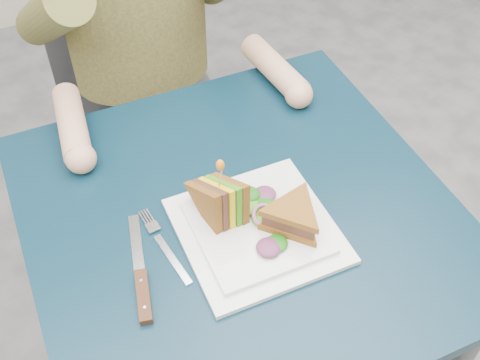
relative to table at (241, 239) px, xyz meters
name	(u,v)px	position (x,y,z in m)	size (l,w,h in m)	color
table	(241,239)	(0.00, 0.00, 0.00)	(0.75, 0.75, 0.73)	black
chair	(136,74)	(0.00, 0.71, -0.11)	(0.42, 0.40, 0.93)	#47474C
plate	(257,229)	(0.01, -0.05, 0.09)	(0.26, 0.26, 0.02)	white
sandwich_flat	(293,216)	(0.06, -0.08, 0.12)	(0.17, 0.17, 0.05)	brown
sandwich_upright	(222,203)	(-0.04, -0.01, 0.13)	(0.09, 0.14, 0.14)	brown
fork	(165,248)	(-0.15, -0.02, 0.08)	(0.04, 0.18, 0.01)	silver
knife	(142,286)	(-0.21, -0.08, 0.09)	(0.06, 0.22, 0.02)	silver
toothpick	(221,177)	(-0.04, -0.01, 0.20)	(0.00, 0.00, 0.06)	tan
toothpick_frill	(220,165)	(-0.04, -0.01, 0.23)	(0.01, 0.01, 0.02)	orange
lettuce_spill	(257,217)	(0.01, -0.04, 0.11)	(0.15, 0.13, 0.02)	#337A14
onion_ring	(264,215)	(0.02, -0.05, 0.11)	(0.04, 0.04, 0.01)	#9E4C7A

